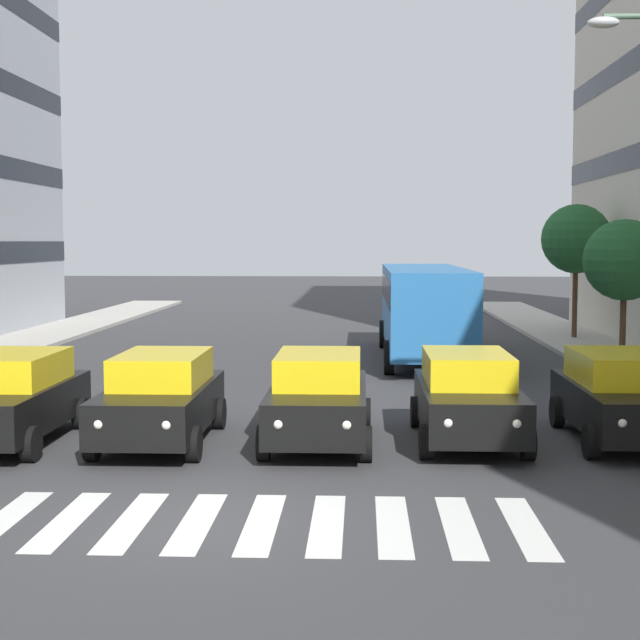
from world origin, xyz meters
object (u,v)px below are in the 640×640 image
Objects in this scene: car_1 at (467,396)px; car_0 at (620,396)px; car_2 at (319,397)px; street_tree_3 at (576,239)px; car_3 at (161,397)px; car_4 at (12,397)px; bus_behind_traffic at (424,302)px; street_tree_2 at (625,260)px.

car_0 is at bearing -177.48° from car_1.
car_2 is 20.99m from street_tree_3.
car_3 and car_4 have the same top height.
bus_behind_traffic reaches higher than car_1.
car_3 is 1.00× the size of car_4.
street_tree_3 is at bearing -108.60° from car_1.
car_3 is 2.86m from car_4.
car_3 is at bearing 2.73° from car_2.
car_2 is at bearing -177.27° from car_3.
street_tree_3 reaches higher than car_0.
street_tree_2 is (-12.28, -12.90, 2.37)m from car_3.
bus_behind_traffic is 8.70m from street_tree_3.
car_0 is at bearing -176.33° from car_2.
car_0 is at bearing -176.84° from car_4.
bus_behind_traffic is 6.56m from street_tree_2.
car_4 is (11.67, 0.64, 0.00)m from car_0.
bus_behind_traffic is (2.94, -12.58, 0.97)m from car_0.
street_tree_3 reaches higher than car_3.
street_tree_3 is (-6.21, -5.74, 2.08)m from bus_behind_traffic.
car_2 is 0.42× the size of bus_behind_traffic.
car_2 is 5.88m from car_4.
street_tree_3 is (-6.21, -18.44, 3.06)m from car_1.
car_0 and car_1 have the same top height.
car_0 is 13.07m from street_tree_2.
bus_behind_traffic is (-5.88, -13.09, 0.97)m from car_3.
street_tree_2 is at bearing -105.65° from car_0.
car_2 is 1.00× the size of car_3.
car_3 is 17.97m from street_tree_2.
street_tree_2 reaches higher than car_4.
street_tree_2 is at bearing -133.61° from car_3.
car_1 is 0.86× the size of street_tree_3.
car_1 is 1.00× the size of car_3.
bus_behind_traffic is at bearing -1.76° from street_tree_2.
street_tree_2 reaches higher than car_2.
car_2 is 1.00× the size of car_4.
car_4 is at bearing 40.70° from street_tree_2.
car_2 is at bearing 53.99° from street_tree_2.
car_2 is 3.02m from car_3.
street_tree_2 is (-9.27, -12.75, 2.37)m from car_2.
street_tree_2 reaches higher than car_0.
car_4 is 0.42× the size of bus_behind_traffic.
street_tree_2 is at bearing -126.01° from car_2.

